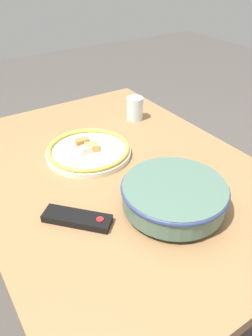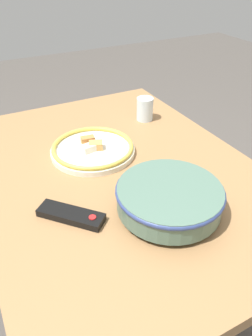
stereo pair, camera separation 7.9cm
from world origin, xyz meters
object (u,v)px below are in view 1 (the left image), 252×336
object	(u,v)px
food_plate	(88,151)
drinking_glass	(135,108)
tv_remote	(77,218)
noodle_bowl	(174,195)

from	to	relation	value
food_plate	drinking_glass	distance (m)	0.32
drinking_glass	tv_remote	bearing A→B (deg)	132.01
noodle_bowl	food_plate	distance (m)	0.37
food_plate	tv_remote	distance (m)	0.32
tv_remote	drinking_glass	bearing A→B (deg)	179.43
food_plate	tv_remote	size ratio (longest dim) A/B	1.71
tv_remote	drinking_glass	distance (m)	0.62
noodle_bowl	food_plate	size ratio (longest dim) A/B	0.99
drinking_glass	food_plate	bearing A→B (deg)	116.72
food_plate	noodle_bowl	bearing A→B (deg)	-169.94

